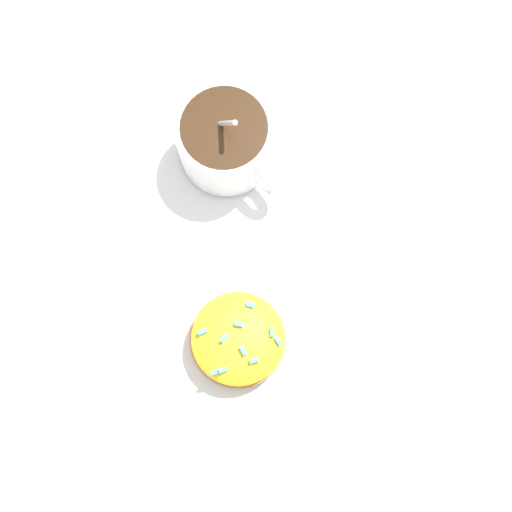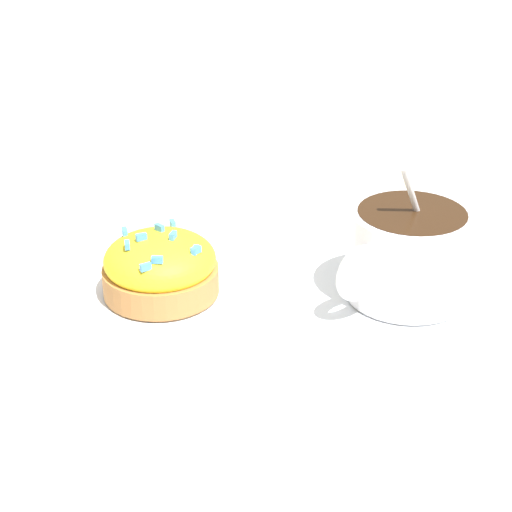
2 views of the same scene
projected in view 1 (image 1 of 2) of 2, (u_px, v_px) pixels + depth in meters
The scene contains 4 objects.
ground_plane at pixel (245, 245), 0.60m from camera, with size 3.00×3.00×0.00m, color #C6B793.
paper_napkin at pixel (245, 244), 0.60m from camera, with size 0.36×0.37×0.00m.
coffee_cup at pixel (225, 141), 0.58m from camera, with size 0.09×0.08×0.09m.
frosted_pastry at pixel (236, 339), 0.57m from camera, with size 0.08×0.08×0.04m.
Camera 1 is at (-0.12, -0.00, 0.59)m, focal length 50.00 mm.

